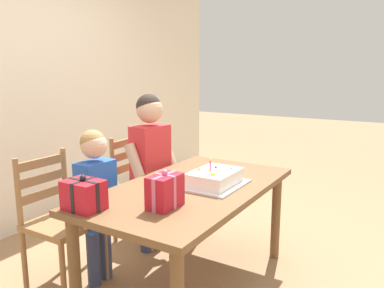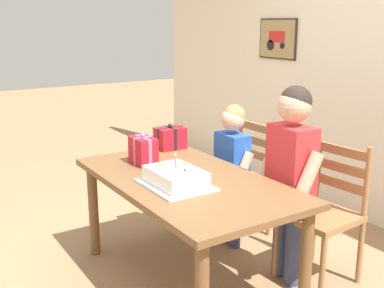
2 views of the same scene
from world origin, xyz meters
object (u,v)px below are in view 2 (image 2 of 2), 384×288
gift_box_red_large (143,151)px  gift_box_beside_cake (170,138)px  birthday_cake (175,178)px  chair_right (325,212)px  dining_table (186,192)px  chair_left (240,176)px  child_younger (232,162)px  child_older (291,166)px

gift_box_red_large → gift_box_beside_cake: bearing=125.2°
birthday_cake → chair_right: size_ratio=0.48×
birthday_cake → gift_box_beside_cake: 0.86m
chair_right → gift_box_beside_cake: bearing=-155.2°
dining_table → chair_right: bearing=61.1°
gift_box_beside_cake → chair_right: bearing=24.8°
birthday_cake → chair_left: chair_left is taller
dining_table → birthday_cake: bearing=-55.6°
chair_right → child_younger: (-0.72, -0.21, 0.19)m
chair_right → child_older: (-0.12, -0.21, 0.32)m
gift_box_red_large → child_older: size_ratio=0.17×
gift_box_beside_cake → child_younger: child_younger is taller
chair_left → child_younger: bearing=-54.0°
dining_table → child_younger: size_ratio=1.44×
child_older → gift_box_red_large: bearing=-137.8°
gift_box_beside_cake → gift_box_red_large: bearing=-54.8°
birthday_cake → chair_right: (0.35, 0.91, -0.30)m
dining_table → chair_left: (-0.44, 0.79, -0.16)m
gift_box_beside_cake → chair_left: bearing=65.7°
dining_table → child_older: bearing=61.3°
chair_left → chair_right: (0.87, -0.00, 0.00)m
dining_table → chair_left: bearing=119.0°
gift_box_red_large → chair_right: (0.85, 0.87, -0.35)m
birthday_cake → gift_box_red_large: bearing=174.8°
birthday_cake → child_older: size_ratio=0.34×
chair_left → child_younger: size_ratio=0.85×
child_younger → gift_box_red_large: bearing=-100.8°
gift_box_red_large → child_older: bearing=42.2°
gift_box_red_large → child_older: (0.73, 0.66, -0.03)m
chair_left → chair_right: bearing=-0.0°
gift_box_red_large → child_younger: bearing=79.2°
dining_table → child_older: size_ratio=1.21×
gift_box_red_large → chair_right: size_ratio=0.24×
birthday_cake → chair_left: bearing=119.8°
chair_right → child_younger: bearing=-164.0°
dining_table → gift_box_beside_cake: size_ratio=7.18×
birthday_cake → child_younger: 0.81m
chair_left → gift_box_red_large: bearing=-88.4°
birthday_cake → child_older: bearing=72.0°
gift_box_red_large → chair_left: 0.94m
gift_box_beside_cake → chair_left: (0.23, 0.51, -0.34)m
chair_right → child_older: child_older is taller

